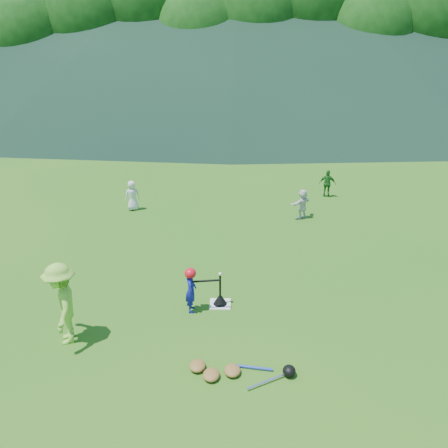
{
  "coord_description": "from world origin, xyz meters",
  "views": [
    {
      "loc": [
        0.35,
        -8.16,
        5.01
      ],
      "look_at": [
        0.0,
        2.5,
        0.9
      ],
      "focal_mm": 35.0,
      "sensor_mm": 36.0,
      "label": 1
    }
  ],
  "objects_px": {
    "fielder_c": "(327,184)",
    "equipment_pile": "(232,371)",
    "batter_child": "(191,290)",
    "fielder_d": "(302,204)",
    "adult_coach": "(62,304)",
    "home_plate": "(220,304)",
    "batting_tee": "(220,299)",
    "fielder_a": "(132,196)"
  },
  "relations": [
    {
      "from": "fielder_a",
      "to": "batting_tee",
      "type": "relative_size",
      "value": 1.53
    },
    {
      "from": "fielder_c",
      "to": "home_plate",
      "type": "bearing_deg",
      "value": 78.97
    },
    {
      "from": "home_plate",
      "to": "fielder_c",
      "type": "distance_m",
      "value": 8.72
    },
    {
      "from": "batter_child",
      "to": "batting_tee",
      "type": "bearing_deg",
      "value": -71.82
    },
    {
      "from": "home_plate",
      "to": "batting_tee",
      "type": "height_order",
      "value": "batting_tee"
    },
    {
      "from": "fielder_d",
      "to": "equipment_pile",
      "type": "xyz_separation_m",
      "value": [
        -2.17,
        -7.67,
        -0.43
      ]
    },
    {
      "from": "fielder_a",
      "to": "fielder_c",
      "type": "xyz_separation_m",
      "value": [
        7.02,
        1.76,
        -0.0
      ]
    },
    {
      "from": "home_plate",
      "to": "adult_coach",
      "type": "distance_m",
      "value": 3.24
    },
    {
      "from": "home_plate",
      "to": "batting_tee",
      "type": "distance_m",
      "value": 0.12
    },
    {
      "from": "adult_coach",
      "to": "equipment_pile",
      "type": "height_order",
      "value": "adult_coach"
    },
    {
      "from": "fielder_c",
      "to": "equipment_pile",
      "type": "xyz_separation_m",
      "value": [
        -3.43,
        -10.07,
        -0.45
      ]
    },
    {
      "from": "fielder_a",
      "to": "fielder_d",
      "type": "xyz_separation_m",
      "value": [
        5.75,
        -0.64,
        -0.02
      ]
    },
    {
      "from": "home_plate",
      "to": "fielder_d",
      "type": "bearing_deg",
      "value": 65.75
    },
    {
      "from": "adult_coach",
      "to": "batting_tee",
      "type": "height_order",
      "value": "adult_coach"
    },
    {
      "from": "batter_child",
      "to": "fielder_c",
      "type": "relative_size",
      "value": 0.93
    },
    {
      "from": "home_plate",
      "to": "batting_tee",
      "type": "relative_size",
      "value": 0.66
    },
    {
      "from": "fielder_d",
      "to": "equipment_pile",
      "type": "height_order",
      "value": "fielder_d"
    },
    {
      "from": "fielder_c",
      "to": "equipment_pile",
      "type": "height_order",
      "value": "fielder_c"
    },
    {
      "from": "batter_child",
      "to": "fielder_d",
      "type": "relative_size",
      "value": 0.97
    },
    {
      "from": "home_plate",
      "to": "fielder_a",
      "type": "distance_m",
      "value": 6.95
    },
    {
      "from": "home_plate",
      "to": "fielder_c",
      "type": "height_order",
      "value": "fielder_c"
    },
    {
      "from": "fielder_c",
      "to": "batter_child",
      "type": "bearing_deg",
      "value": 76.3
    },
    {
      "from": "home_plate",
      "to": "adult_coach",
      "type": "relative_size",
      "value": 0.28
    },
    {
      "from": "batter_child",
      "to": "adult_coach",
      "type": "bearing_deg",
      "value": 111.42
    },
    {
      "from": "adult_coach",
      "to": "fielder_c",
      "type": "xyz_separation_m",
      "value": [
        6.56,
        9.23,
        -0.28
      ]
    },
    {
      "from": "fielder_d",
      "to": "batting_tee",
      "type": "relative_size",
      "value": 1.46
    },
    {
      "from": "fielder_c",
      "to": "fielder_d",
      "type": "distance_m",
      "value": 2.71
    },
    {
      "from": "home_plate",
      "to": "batter_child",
      "type": "relative_size",
      "value": 0.47
    },
    {
      "from": "equipment_pile",
      "to": "fielder_d",
      "type": "bearing_deg",
      "value": 74.23
    },
    {
      "from": "batting_tee",
      "to": "home_plate",
      "type": "bearing_deg",
      "value": 0.0
    },
    {
      "from": "adult_coach",
      "to": "fielder_c",
      "type": "height_order",
      "value": "adult_coach"
    },
    {
      "from": "fielder_a",
      "to": "home_plate",
      "type": "bearing_deg",
      "value": 94.22
    },
    {
      "from": "fielder_c",
      "to": "fielder_d",
      "type": "bearing_deg",
      "value": 76.48
    },
    {
      "from": "home_plate",
      "to": "equipment_pile",
      "type": "distance_m",
      "value": 2.22
    },
    {
      "from": "adult_coach",
      "to": "batting_tee",
      "type": "distance_m",
      "value": 3.21
    },
    {
      "from": "home_plate",
      "to": "batter_child",
      "type": "xyz_separation_m",
      "value": [
        -0.6,
        -0.26,
        0.47
      ]
    },
    {
      "from": "batter_child",
      "to": "equipment_pile",
      "type": "xyz_separation_m",
      "value": [
        0.89,
        -1.95,
        -0.41
      ]
    },
    {
      "from": "home_plate",
      "to": "batter_child",
      "type": "distance_m",
      "value": 0.8
    },
    {
      "from": "batter_child",
      "to": "equipment_pile",
      "type": "bearing_deg",
      "value": -160.33
    },
    {
      "from": "fielder_c",
      "to": "equipment_pile",
      "type": "relative_size",
      "value": 0.57
    },
    {
      "from": "batting_tee",
      "to": "equipment_pile",
      "type": "relative_size",
      "value": 0.38
    },
    {
      "from": "adult_coach",
      "to": "equipment_pile",
      "type": "bearing_deg",
      "value": 56.41
    }
  ]
}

